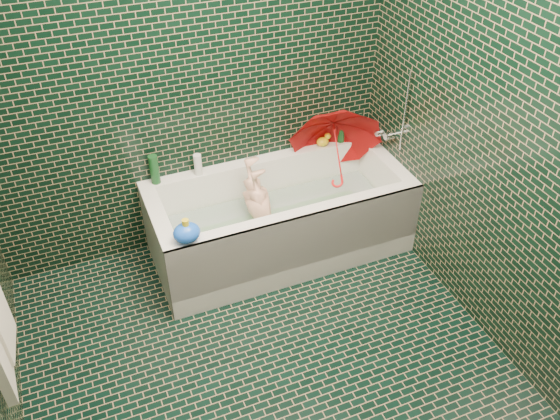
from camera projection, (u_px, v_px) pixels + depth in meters
name	position (u px, v px, depth m)	size (l,w,h in m)	color
floor	(275.00, 382.00, 3.27)	(2.80, 2.80, 0.00)	black
wall_back	(186.00, 71.00, 3.53)	(2.80, 2.80, 0.00)	black
wall_right	(520.00, 141.00, 2.90)	(2.80, 2.80, 0.00)	black
bathtub	(281.00, 226.00, 4.01)	(1.70, 0.75, 0.55)	white
bath_mat	(280.00, 231.00, 4.06)	(1.35, 0.47, 0.01)	green
water	(280.00, 214.00, 3.97)	(1.48, 0.53, 0.00)	silver
faucet	(394.00, 130.00, 3.92)	(0.18, 0.19, 0.55)	silver
child	(263.00, 217.00, 3.94)	(0.30, 0.20, 0.83)	#EEB295
umbrella	(338.00, 152.00, 3.98)	(0.61, 0.61, 0.53)	red
soap_bottle_a	(363.00, 139.00, 4.26)	(0.11, 0.11, 0.28)	white
soap_bottle_b	(366.00, 138.00, 4.27)	(0.08, 0.09, 0.19)	#442079
soap_bottle_c	(355.00, 141.00, 4.24)	(0.12, 0.12, 0.15)	#12421B
bottle_right_tall	(341.00, 129.00, 4.18)	(0.06, 0.06, 0.20)	#12421B
bottle_right_pump	(361.00, 127.00, 4.20)	(0.05, 0.05, 0.20)	silver
bottle_left_tall	(154.00, 169.00, 3.77)	(0.06, 0.06, 0.20)	#12421B
bottle_left_short	(198.00, 165.00, 3.86)	(0.05, 0.05, 0.15)	white
rubber_duck	(324.00, 141.00, 4.16)	(0.12, 0.08, 0.09)	yellow
bath_toy	(187.00, 233.00, 3.33)	(0.18, 0.16, 0.15)	blue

